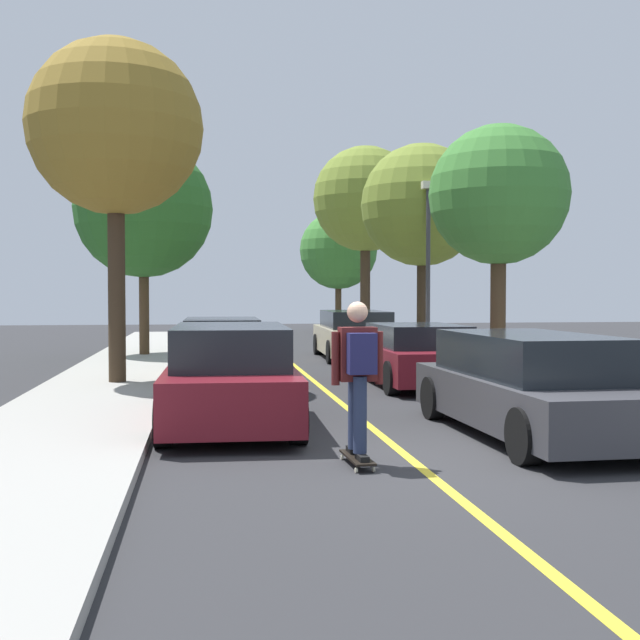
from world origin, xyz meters
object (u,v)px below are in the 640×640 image
Objects in this scene: parked_car_right_nearest at (531,385)px; parked_car_left_nearest at (230,376)px; street_tree_right_nearest at (499,196)px; fire_hydrant at (522,370)px; street_tree_right_farthest at (338,251)px; parked_car_right_near at (416,355)px; street_tree_right_far at (365,200)px; parked_car_right_far at (355,335)px; street_tree_left_near at (143,209)px; streetlamp at (428,255)px; parked_car_left_near at (222,351)px; skateboard at (357,458)px; street_tree_left_nearest at (115,129)px; skateboarder at (358,369)px; street_tree_right_near at (422,206)px.

parked_car_left_nearest is at bearing 159.49° from parked_car_right_nearest.
street_tree_right_nearest reaches higher than fire_hydrant.
street_tree_right_farthest reaches higher than parked_car_right_nearest.
parked_car_right_near is 0.56× the size of street_tree_right_far.
street_tree_right_far reaches higher than parked_car_right_far.
street_tree_left_near is 8.19m from streetlamp.
parked_car_left_near is 0.61× the size of street_tree_right_far.
parked_car_right_near is at bearing 70.14° from skateboard.
parked_car_right_near is 4.08m from street_tree_right_nearest.
street_tree_right_farthest reaches higher than parked_car_left_nearest.
parked_car_left_near reaches higher than parked_car_right_near.
parked_car_left_near is at bearing 98.51° from skateboard.
street_tree_left_nearest reaches higher than parked_car_right_near.
street_tree_right_far is (2.08, 15.54, 4.99)m from parked_car_right_near.
street_tree_right_farthest is at bearing 82.22° from parked_car_right_far.
parked_car_left_nearest reaches higher than fire_hydrant.
parked_car_left_nearest is 12.59m from street_tree_left_near.
parked_car_right_near reaches higher than skateboard.
parked_car_right_near is 2.51× the size of skateboarder.
fire_hydrant is (7.50, -2.24, -4.64)m from street_tree_left_nearest.
parked_car_left_near is at bearing -145.40° from streetlamp.
parked_car_right_nearest is 6.72× the size of fire_hydrant.
street_tree_left_near reaches higher than street_tree_right_farthest.
parked_car_right_nearest is 4.22m from fire_hydrant.
streetlamp is (-0.33, 4.38, -1.09)m from street_tree_right_nearest.
parked_car_right_nearest reaches higher than parked_car_left_near.
fire_hydrant is at bearing -91.40° from street_tree_right_farthest.
street_tree_right_farthest is 24.16m from fire_hydrant.
parked_car_right_nearest is at bearing -99.13° from street_tree_right_near.
parked_car_left_near is 7.25m from streetlamp.
parked_car_right_far is at bearing -170.23° from street_tree_right_near.
streetlamp is (5.67, 9.64, 2.22)m from parked_car_left_nearest.
skateboard is (3.38, -14.81, -4.21)m from street_tree_left_near.
parked_car_right_near is 7.75m from skateboard.
street_tree_right_near reaches higher than street_tree_left_near.
skateboard is (1.29, -8.65, -0.58)m from parked_car_left_near.
street_tree_right_farthest is at bearing 85.72° from parked_car_right_nearest.
street_tree_right_nearest reaches higher than streetlamp.
parked_car_left_nearest is 11.40m from streetlamp.
street_tree_right_far is at bearing 88.14° from streetlamp.
street_tree_right_near is 1.29× the size of streetlamp.
street_tree_right_farthest is at bearing 80.89° from skateboarder.
parked_car_left_nearest is at bearing -102.81° from street_tree_right_farthest.
streetlamp reaches higher than skateboarder.
parked_car_right_far is at bearing 90.01° from parked_car_right_near.
street_tree_left_near reaches higher than fire_hydrant.
skateboarder is (-4.12, -5.42, 0.59)m from fire_hydrant.
parked_car_right_far is 0.70× the size of street_tree_left_nearest.
parked_car_right_nearest reaches higher than skateboard.
parked_car_right_nearest is at bearing -61.42° from parked_car_left_near.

